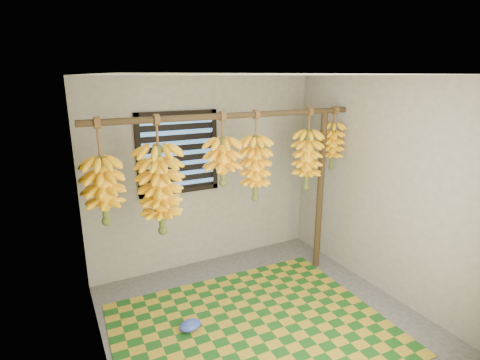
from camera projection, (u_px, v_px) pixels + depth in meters
floor at (265, 322)px, 3.77m from camera, size 3.00×3.00×0.01m
ceiling at (270, 74)px, 3.13m from camera, size 3.00×3.00×0.01m
wall_back at (205, 174)px, 4.74m from camera, size 3.00×0.01×2.40m
wall_left at (95, 242)px, 2.78m from camera, size 0.01×3.00×2.40m
wall_right at (384, 188)px, 4.12m from camera, size 0.01×3.00×2.40m
window at (178, 153)px, 4.48m from camera, size 1.00×0.04×1.00m
hanging_pole at (233, 116)px, 3.83m from camera, size 3.00×0.06×0.06m
support_post at (320, 192)px, 4.64m from camera, size 0.08×0.08×2.00m
woven_mat at (253, 328)px, 3.66m from camera, size 2.67×2.17×0.01m
plastic_bag at (190, 325)px, 3.63m from camera, size 0.25×0.20×0.09m
banana_bunch_a at (104, 191)px, 3.41m from camera, size 0.35×0.35×0.99m
banana_bunch_b at (160, 190)px, 3.66m from camera, size 0.43×0.43×1.18m
banana_bunch_c at (223, 161)px, 3.90m from camera, size 0.38×0.38×0.77m
banana_bunch_d at (255, 168)px, 4.11m from camera, size 0.33×0.33×1.00m
banana_bunch_e at (307, 160)px, 4.42m from camera, size 0.34×0.34×0.97m
banana_bunch_f at (333, 146)px, 4.55m from camera, size 0.28×0.28×0.77m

